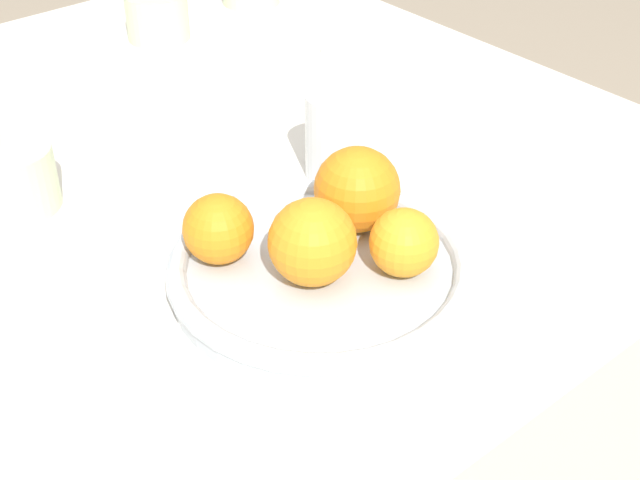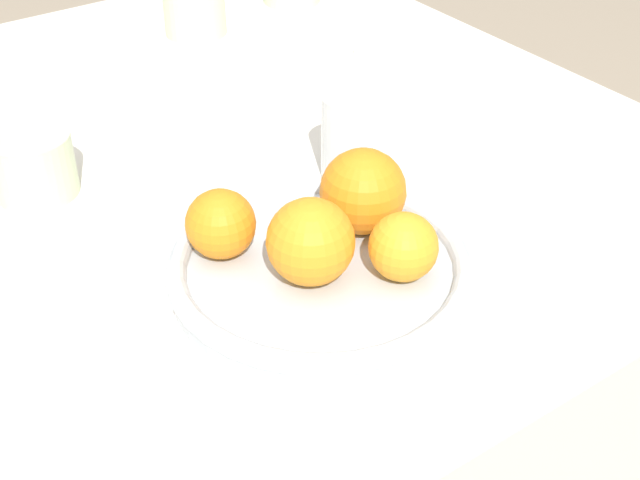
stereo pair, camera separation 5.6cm
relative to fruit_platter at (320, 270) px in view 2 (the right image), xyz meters
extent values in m
cube|color=silver|center=(-0.12, 0.28, -0.38)|extent=(1.32, 1.02, 0.73)
cylinder|color=#B2BCC6|center=(0.00, 0.00, -0.01)|extent=(0.27, 0.27, 0.02)
torus|color=#B2BCC6|center=(0.00, 0.00, 0.01)|extent=(0.28, 0.28, 0.02)
sphere|color=orange|center=(0.07, 0.03, 0.05)|extent=(0.08, 0.08, 0.08)
sphere|color=orange|center=(-0.02, -0.01, 0.04)|extent=(0.08, 0.08, 0.08)
sphere|color=orange|center=(0.05, -0.05, 0.04)|extent=(0.06, 0.06, 0.06)
sphere|color=orange|center=(-0.06, 0.07, 0.04)|extent=(0.06, 0.06, 0.06)
cylinder|color=silver|center=(0.14, 0.14, 0.03)|extent=(0.06, 0.06, 0.10)
cylinder|color=beige|center=(0.19, 0.59, 0.02)|extent=(0.09, 0.09, 0.07)
cylinder|color=beige|center=(-0.15, 0.30, 0.02)|extent=(0.09, 0.09, 0.07)
cube|color=silver|center=(0.39, 0.34, -0.01)|extent=(0.11, 0.12, 0.01)
camera|label=1|loc=(-0.41, -0.49, 0.49)|focal=50.00mm
camera|label=2|loc=(-0.37, -0.52, 0.49)|focal=50.00mm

